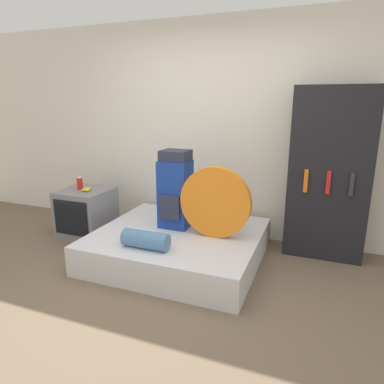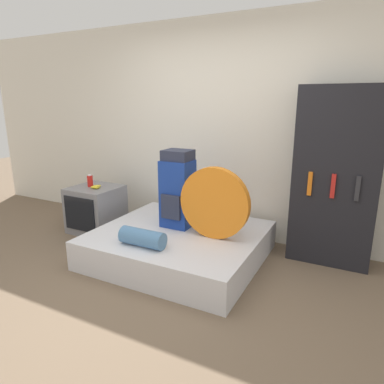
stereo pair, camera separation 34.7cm
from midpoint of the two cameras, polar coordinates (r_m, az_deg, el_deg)
ground_plane at (r=3.10m, az=-5.81°, el=-17.41°), size 16.00×16.00×0.00m
wall_back at (r=4.24m, az=7.12°, el=10.05°), size 8.00×0.05×2.60m
bed at (r=3.73m, az=0.57°, el=-8.74°), size 1.70×1.55×0.31m
backpack at (r=3.70m, az=0.25°, el=0.32°), size 0.32×0.31×0.84m
tent_bag at (r=3.41m, az=6.69°, el=-1.89°), size 0.73×0.08×0.73m
sleeping_roll at (r=3.29m, az=-5.27°, el=-7.66°), size 0.45×0.17×0.17m
television at (r=4.57m, az=-13.64°, el=-2.79°), size 0.59×0.59×0.59m
canister at (r=4.52m, az=-14.55°, el=1.80°), size 0.07×0.07×0.16m
banana_bunch at (r=4.43m, az=-13.45°, el=0.84°), size 0.12×0.14×0.04m
bookshelf at (r=3.80m, az=25.24°, el=2.11°), size 0.81×0.35×1.81m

